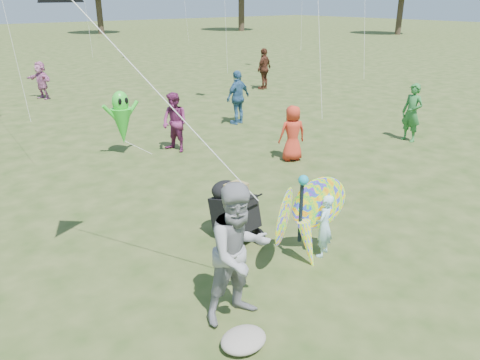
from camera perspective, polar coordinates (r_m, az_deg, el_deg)
name	(u,v)px	position (r m, az deg, el deg)	size (l,w,h in m)	color
ground	(309,269)	(7.57, 8.45, -10.71)	(160.00, 160.00, 0.00)	#51592B
child_girl	(324,226)	(7.74, 10.22, -5.49)	(0.39, 0.26, 1.08)	#A9DCEF
adult_man	(239,253)	(6.02, -0.11, -8.91)	(0.93, 0.72, 1.91)	gray
grey_bag	(244,340)	(6.03, 0.43, -18.91)	(0.60, 0.49, 0.19)	gray
crowd_a	(292,133)	(12.17, 6.41, 5.68)	(0.71, 0.46, 1.45)	red
crowd_c	(238,97)	(15.75, -0.25, 10.04)	(1.04, 0.43, 1.78)	#325F89
crowd_e	(175,123)	(12.92, -7.96, 6.95)	(0.79, 0.61, 1.62)	#722657
crowd_f	(412,113)	(14.66, 20.22, 7.71)	(0.62, 0.41, 1.70)	#296E32
crowd_h	(264,69)	(22.08, 2.96, 13.39)	(1.08, 0.45, 1.85)	#4A2518
crowd_j	(41,80)	(21.52, -23.08, 11.13)	(1.43, 0.45, 1.54)	#BD6CA1
jogging_stroller	(233,208)	(8.05, -0.87, -3.43)	(0.58, 1.09, 1.09)	black
butterfly_kite	(304,221)	(7.38, 7.81, -4.95)	(1.74, 0.75, 1.70)	#FF2849
alien_kite	(122,120)	(12.82, -14.19, 7.12)	(1.12, 0.69, 1.74)	green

